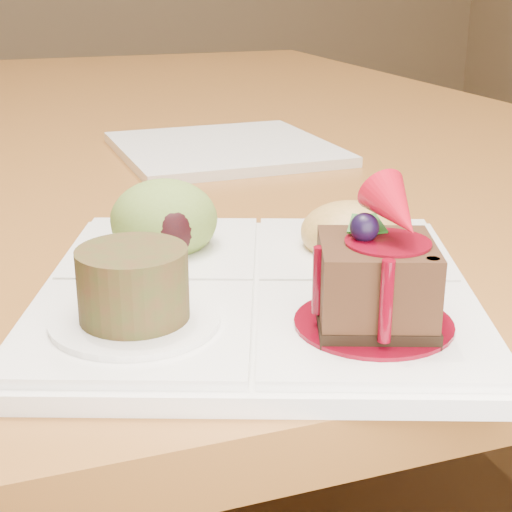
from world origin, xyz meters
name	(u,v)px	position (x,y,z in m)	size (l,w,h in m)	color
ground	(219,500)	(0.00, 0.00, 0.00)	(6.00, 6.00, 0.00)	brown
dining_table	(213,152)	(0.00, 0.00, 0.68)	(1.00, 1.80, 0.75)	brown
sampler_plate	(253,271)	(-0.19, -0.74, 0.77)	(0.37, 0.37, 0.11)	white
second_plate	(224,149)	(-0.07, -0.30, 0.76)	(0.25, 0.25, 0.01)	white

